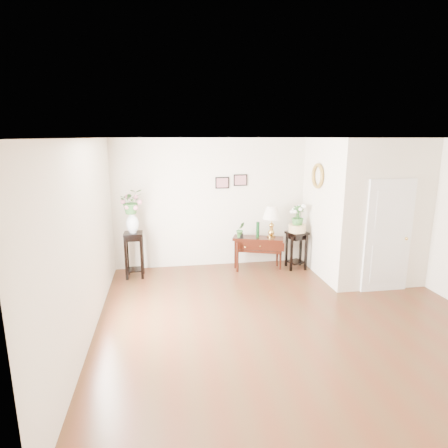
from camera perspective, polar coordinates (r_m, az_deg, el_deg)
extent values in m
cube|color=#522816|center=(6.25, 9.93, -13.88)|extent=(6.00, 5.50, 0.02)
cube|color=white|center=(5.57, 11.09, 12.73)|extent=(6.00, 5.50, 0.02)
cube|color=beige|center=(8.33, 4.14, 3.32)|extent=(6.00, 0.02, 2.80)
cube|color=beige|center=(3.44, 26.34, -12.62)|extent=(6.00, 0.02, 2.80)
cube|color=beige|center=(5.53, -20.29, -2.55)|extent=(0.02, 5.50, 2.80)
cube|color=beige|center=(8.20, 20.20, 2.38)|extent=(1.80, 1.95, 2.80)
cube|color=silver|center=(7.44, 23.72, -1.73)|extent=(0.90, 0.05, 2.10)
cube|color=black|center=(8.12, -0.27, 6.30)|extent=(0.30, 0.02, 0.25)
cube|color=black|center=(8.19, 2.51, 6.70)|extent=(0.30, 0.02, 0.25)
torus|color=#A48031|center=(7.81, 14.06, 7.12)|extent=(0.07, 0.51, 0.51)
cube|color=black|center=(8.17, 5.18, -4.45)|extent=(1.12, 0.69, 0.71)
cube|color=#BC9443|center=(8.06, 7.27, 0.46)|extent=(0.43, 0.43, 0.68)
cylinder|color=black|center=(8.02, 5.17, -0.87)|extent=(0.09, 0.09, 0.34)
imported|color=#2F632A|center=(7.94, 2.53, -1.00)|extent=(0.21, 0.19, 0.34)
cube|color=black|center=(7.86, -13.51, -4.60)|extent=(0.37, 0.37, 0.94)
imported|color=#2F632A|center=(7.60, -13.96, 3.46)|extent=(0.54, 0.50, 0.50)
cube|color=black|center=(8.32, 10.94, -3.92)|extent=(0.49, 0.49, 0.82)
cylinder|color=beige|center=(8.19, 11.08, -0.64)|extent=(0.38, 0.38, 0.16)
imported|color=#2F632A|center=(8.13, 11.17, 1.17)|extent=(0.31, 0.31, 0.45)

